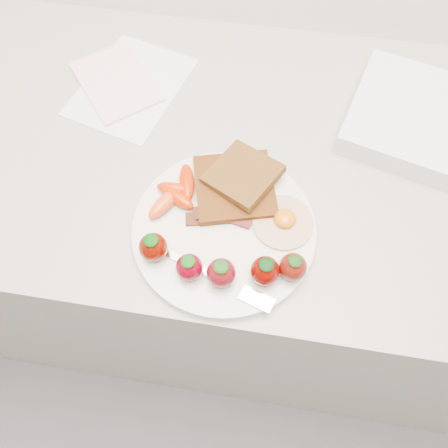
# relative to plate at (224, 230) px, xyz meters

# --- Properties ---
(counter) EXTENTS (2.00, 0.60, 0.90)m
(counter) POSITION_rel_plate_xyz_m (0.02, 0.16, -0.46)
(counter) COLOR gray
(counter) RESTS_ON ground
(plate) EXTENTS (0.27, 0.27, 0.02)m
(plate) POSITION_rel_plate_xyz_m (0.00, 0.00, 0.00)
(plate) COLOR silver
(plate) RESTS_ON counter
(toast_lower) EXTENTS (0.14, 0.14, 0.01)m
(toast_lower) POSITION_rel_plate_xyz_m (0.01, 0.07, 0.02)
(toast_lower) COLOR #3B1504
(toast_lower) RESTS_ON plate
(toast_upper) EXTENTS (0.13, 0.13, 0.02)m
(toast_upper) POSITION_rel_plate_xyz_m (0.02, 0.08, 0.03)
(toast_upper) COLOR #46240D
(toast_upper) RESTS_ON toast_lower
(fried_egg) EXTENTS (0.10, 0.10, 0.02)m
(fried_egg) POSITION_rel_plate_xyz_m (0.08, 0.02, 0.01)
(fried_egg) COLOR beige
(fried_egg) RESTS_ON plate
(bacon_strips) EXTENTS (0.10, 0.06, 0.01)m
(bacon_strips) POSITION_rel_plate_xyz_m (-0.01, 0.02, 0.01)
(bacon_strips) COLOR black
(bacon_strips) RESTS_ON plate
(baby_carrots) EXTENTS (0.07, 0.11, 0.02)m
(baby_carrots) POSITION_rel_plate_xyz_m (-0.08, 0.04, 0.02)
(baby_carrots) COLOR red
(baby_carrots) RESTS_ON plate
(strawberries) EXTENTS (0.23, 0.06, 0.05)m
(strawberries) POSITION_rel_plate_xyz_m (0.01, -0.07, 0.03)
(strawberries) COLOR #580800
(strawberries) RESTS_ON plate
(fork) EXTENTS (0.17, 0.07, 0.00)m
(fork) POSITION_rel_plate_xyz_m (0.01, -0.08, 0.01)
(fork) COLOR silver
(fork) RESTS_ON plate
(paper_sheet) EXTENTS (0.22, 0.26, 0.00)m
(paper_sheet) POSITION_rel_plate_xyz_m (-0.21, 0.26, -0.01)
(paper_sheet) COLOR white
(paper_sheet) RESTS_ON counter
(notepad) EXTENTS (0.20, 0.20, 0.01)m
(notepad) POSITION_rel_plate_xyz_m (-0.24, 0.26, -0.00)
(notepad) COLOR #FFC3CE
(notepad) RESTS_ON paper_sheet
(appliance) EXTENTS (0.32, 0.28, 0.04)m
(appliance) POSITION_rel_plate_xyz_m (0.31, 0.24, 0.01)
(appliance) COLOR silver
(appliance) RESTS_ON counter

